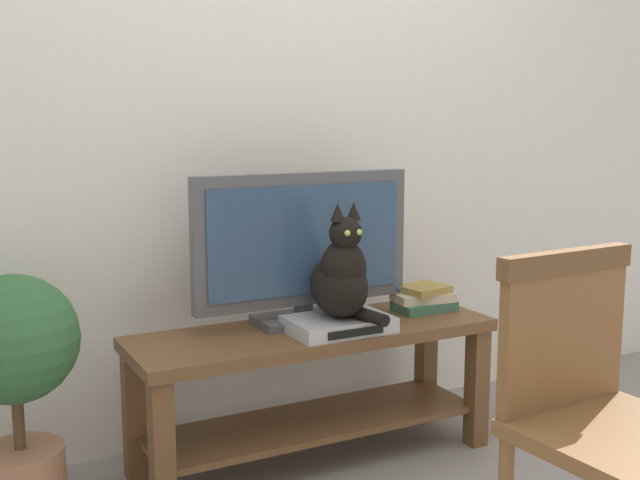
# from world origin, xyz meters

# --- Properties ---
(back_wall) EXTENTS (7.00, 0.12, 2.80)m
(back_wall) POSITION_xyz_m (0.00, 0.91, 1.40)
(back_wall) COLOR silver
(back_wall) RESTS_ON ground
(tv_stand) EXTENTS (1.35, 0.44, 0.51)m
(tv_stand) POSITION_xyz_m (0.01, 0.47, 0.36)
(tv_stand) COLOR brown
(tv_stand) RESTS_ON ground
(tv) EXTENTS (0.85, 0.20, 0.56)m
(tv) POSITION_xyz_m (0.01, 0.55, 0.80)
(tv) COLOR #4C4C51
(tv) RESTS_ON tv_stand
(media_box) EXTENTS (0.36, 0.25, 0.06)m
(media_box) POSITION_xyz_m (0.07, 0.38, 0.54)
(media_box) COLOR #ADADB2
(media_box) RESTS_ON tv_stand
(cat) EXTENTS (0.19, 0.33, 0.41)m
(cat) POSITION_xyz_m (0.07, 0.37, 0.72)
(cat) COLOR black
(cat) RESTS_ON media_box
(wooden_chair) EXTENTS (0.48, 0.49, 0.93)m
(wooden_chair) POSITION_xyz_m (0.26, -0.63, 0.55)
(wooden_chair) COLOR brown
(wooden_chair) RESTS_ON ground
(book_stack) EXTENTS (0.25, 0.18, 0.10)m
(book_stack) POSITION_xyz_m (0.52, 0.50, 0.56)
(book_stack) COLOR #38664C
(book_stack) RESTS_ON tv_stand
(potted_plant) EXTENTS (0.40, 0.40, 0.80)m
(potted_plant) POSITION_xyz_m (-1.01, 0.50, 0.49)
(potted_plant) COLOR #9E6B4C
(potted_plant) RESTS_ON ground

